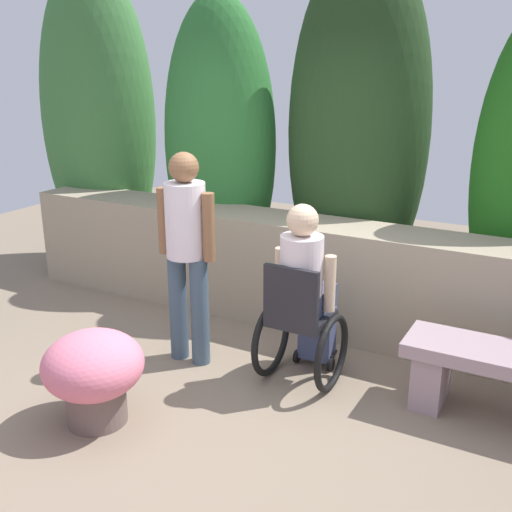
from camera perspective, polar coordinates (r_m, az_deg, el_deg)
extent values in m
plane|color=#81705D|center=(4.23, -4.11, -14.34)|extent=(11.51, 11.51, 0.00)
cube|color=tan|center=(5.32, 5.29, -1.70)|extent=(5.90, 0.55, 0.94)
ellipsoid|color=#3B7338|center=(7.03, -14.51, 12.36)|extent=(1.38, 0.96, 3.27)
ellipsoid|color=#2C7130|center=(6.13, -3.43, 10.22)|extent=(1.18, 0.83, 2.86)
ellipsoid|color=#223D1C|center=(5.69, 9.42, 11.41)|extent=(1.30, 0.91, 3.25)
cube|color=gray|center=(4.40, 16.01, -10.67)|extent=(0.20, 0.37, 0.40)
cube|color=black|center=(4.37, 4.24, -5.76)|extent=(0.40, 0.40, 0.06)
cube|color=black|center=(4.13, 3.27, -3.73)|extent=(0.40, 0.04, 0.40)
cube|color=black|center=(4.81, 5.75, -8.77)|extent=(0.28, 0.12, 0.03)
torus|color=black|center=(4.56, 1.41, -7.73)|extent=(0.05, 0.56, 0.56)
torus|color=black|center=(4.38, 7.06, -8.98)|extent=(0.05, 0.56, 0.56)
cylinder|color=black|center=(4.82, 3.85, -9.29)|extent=(0.03, 0.10, 0.10)
cylinder|color=black|center=(4.72, 6.97, -9.99)|extent=(0.03, 0.10, 0.10)
cube|color=#3D466A|center=(4.41, 4.82, -3.99)|extent=(0.30, 0.40, 0.16)
cube|color=#3D466A|center=(4.72, 5.71, -7.08)|extent=(0.26, 0.14, 0.43)
cylinder|color=silver|center=(4.22, 4.24, -1.38)|extent=(0.30, 0.30, 0.50)
cylinder|color=beige|center=(4.37, 2.28, -1.75)|extent=(0.08, 0.08, 0.40)
cylinder|color=beige|center=(4.23, 6.90, -2.57)|extent=(0.08, 0.08, 0.40)
sphere|color=beige|center=(4.11, 4.36, 3.35)|extent=(0.22, 0.22, 0.22)
cylinder|color=#3E5265|center=(4.78, -7.26, -4.71)|extent=(0.14, 0.14, 0.85)
cylinder|color=#3E5265|center=(4.67, -5.26, -5.19)|extent=(0.14, 0.14, 0.85)
cylinder|color=silver|center=(4.50, -6.58, 3.33)|extent=(0.30, 0.30, 0.56)
cylinder|color=brown|center=(4.62, -8.60, 3.28)|extent=(0.09, 0.09, 0.50)
cylinder|color=brown|center=(4.39, -4.43, 2.67)|extent=(0.09, 0.09, 0.50)
sphere|color=brown|center=(4.41, -6.76, 8.21)|extent=(0.22, 0.22, 0.22)
cylinder|color=#65524E|center=(4.19, -14.65, -12.92)|extent=(0.39, 0.39, 0.29)
ellipsoid|color=#145919|center=(4.09, -14.87, -10.53)|extent=(0.42, 0.42, 0.15)
ellipsoid|color=pink|center=(4.06, -14.94, -9.74)|extent=(0.65, 0.65, 0.42)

